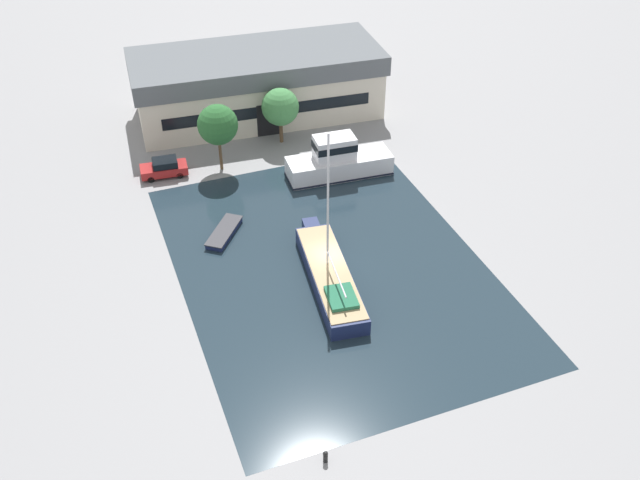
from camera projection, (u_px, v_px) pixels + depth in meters
name	position (u px, v px, depth m)	size (l,w,h in m)	color
ground_plane	(331.00, 268.00, 54.21)	(440.00, 440.00, 0.00)	gray
water_canal	(331.00, 267.00, 54.21)	(22.35, 30.73, 0.01)	#1E2D38
warehouse_building	(257.00, 83.00, 72.45)	(25.65, 11.99, 6.68)	beige
quay_tree_near_building	(280.00, 107.00, 67.41)	(3.57, 3.57, 5.54)	brown
quay_tree_by_water	(218.00, 125.00, 62.90)	(3.63, 3.63, 6.37)	brown
parked_car	(164.00, 168.00, 64.23)	(4.34, 2.29, 1.64)	maroon
sailboat_moored	(330.00, 275.00, 52.33)	(4.24, 12.89, 12.13)	#19234C
motor_cruiser	(338.00, 161.00, 63.99)	(9.72, 3.74, 3.90)	silver
small_dinghy	(224.00, 232.00, 57.35)	(3.95, 4.52, 0.50)	#19234C
mooring_bollard	(325.00, 456.00, 40.15)	(0.30, 0.30, 0.82)	black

